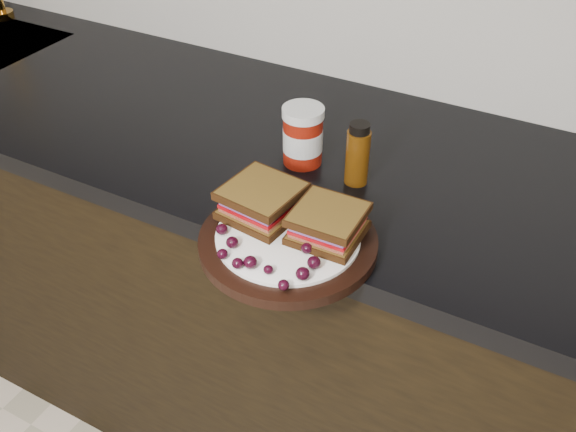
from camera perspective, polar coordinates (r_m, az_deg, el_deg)
name	(u,v)px	position (r m, az deg, el deg)	size (l,w,h in m)	color
base_cabinets	(306,316)	(1.55, 1.64, -8.86)	(3.96, 0.58, 0.86)	black
countertop	(310,156)	(1.26, 2.00, 5.33)	(3.98, 0.60, 0.04)	black
plate	(288,242)	(1.00, 0.00, -2.30)	(0.28, 0.28, 0.02)	black
sandwich_left	(262,201)	(1.02, -2.34, 1.35)	(0.11, 0.11, 0.05)	brown
sandwich_right	(328,223)	(0.98, 3.56, -0.67)	(0.10, 0.10, 0.05)	brown
grape_0	(222,229)	(0.99, -5.91, -1.17)	(0.02, 0.02, 0.02)	black
grape_1	(232,242)	(0.97, -4.99, -2.35)	(0.02, 0.02, 0.02)	black
grape_2	(222,254)	(0.95, -5.85, -3.37)	(0.02, 0.02, 0.02)	black
grape_3	(238,263)	(0.93, -4.51, -4.21)	(0.02, 0.02, 0.02)	black
grape_4	(250,262)	(0.93, -3.37, -4.13)	(0.02, 0.02, 0.02)	black
grape_5	(268,270)	(0.92, -1.76, -4.79)	(0.01, 0.01, 0.01)	black
grape_6	(284,285)	(0.90, -0.40, -6.15)	(0.02, 0.02, 0.02)	black
grape_7	(303,274)	(0.91, 1.31, -5.15)	(0.02, 0.02, 0.02)	black
grape_8	(314,262)	(0.93, 2.32, -4.15)	(0.02, 0.02, 0.02)	black
grape_9	(307,248)	(0.96, 1.68, -2.88)	(0.02, 0.02, 0.02)	black
grape_10	(338,246)	(0.96, 4.49, -2.67)	(0.02, 0.02, 0.02)	black
grape_11	(331,233)	(0.98, 3.84, -1.54)	(0.02, 0.02, 0.02)	black
grape_12	(335,231)	(0.99, 4.22, -1.32)	(0.02, 0.02, 0.02)	black
grape_13	(281,197)	(1.06, -0.62, 1.70)	(0.02, 0.02, 0.02)	black
grape_14	(263,208)	(1.03, -2.25, 0.73)	(0.02, 0.02, 0.02)	black
grape_15	(254,213)	(1.02, -3.05, 0.23)	(0.02, 0.02, 0.02)	black
grape_16	(240,220)	(1.01, -4.33, -0.35)	(0.02, 0.02, 0.01)	black
grape_17	(272,202)	(1.04, -1.44, 1.24)	(0.02, 0.02, 0.02)	black
grape_18	(250,209)	(1.03, -3.37, 0.63)	(0.02, 0.02, 0.02)	black
grape_19	(247,208)	(1.03, -3.64, 0.69)	(0.02, 0.02, 0.02)	black
condiment_jar	(303,136)	(1.17, 1.32, 7.15)	(0.08, 0.08, 0.11)	maroon
oil_bottle	(358,154)	(1.12, 6.22, 5.54)	(0.04, 0.04, 0.12)	#4B2807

